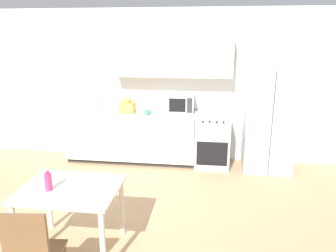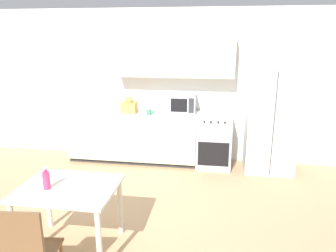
# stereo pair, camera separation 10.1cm
# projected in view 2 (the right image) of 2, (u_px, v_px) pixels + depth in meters

# --- Properties ---
(ground_plane) EXTENTS (12.00, 12.00, 0.00)m
(ground_plane) POSITION_uv_depth(u_px,v_px,m) (136.00, 212.00, 4.30)
(ground_plane) COLOR tan
(wall_back) EXTENTS (12.00, 0.38, 2.70)m
(wall_back) POSITION_uv_depth(u_px,v_px,m) (164.00, 80.00, 5.88)
(wall_back) COLOR silver
(wall_back) RESTS_ON ground_plane
(kitchen_counter) EXTENTS (2.33, 0.61, 0.93)m
(kitchen_counter) POSITION_uv_depth(u_px,v_px,m) (133.00, 136.00, 5.95)
(kitchen_counter) COLOR #333333
(kitchen_counter) RESTS_ON ground_plane
(oven_range) EXTENTS (0.59, 0.64, 0.93)m
(oven_range) POSITION_uv_depth(u_px,v_px,m) (214.00, 140.00, 5.72)
(oven_range) COLOR #B7BABC
(oven_range) RESTS_ON ground_plane
(refrigerator) EXTENTS (0.79, 0.71, 1.75)m
(refrigerator) POSITION_uv_depth(u_px,v_px,m) (271.00, 120.00, 5.45)
(refrigerator) COLOR silver
(refrigerator) RESTS_ON ground_plane
(kitchen_sink) EXTENTS (0.73, 0.43, 0.22)m
(kitchen_sink) POSITION_uv_depth(u_px,v_px,m) (96.00, 110.00, 5.93)
(kitchen_sink) COLOR #B7BABC
(kitchen_sink) RESTS_ON kitchen_counter
(microwave) EXTENTS (0.44, 0.34, 0.32)m
(microwave) POSITION_uv_depth(u_px,v_px,m) (183.00, 103.00, 5.74)
(microwave) COLOR #B7BABC
(microwave) RESTS_ON kitchen_counter
(coffee_mug) EXTENTS (0.13, 0.09, 0.09)m
(coffee_mug) POSITION_uv_depth(u_px,v_px,m) (149.00, 112.00, 5.59)
(coffee_mug) COLOR #3F8C66
(coffee_mug) RESTS_ON kitchen_counter
(grocery_bag_0) EXTENTS (0.26, 0.22, 0.29)m
(grocery_bag_0) POSITION_uv_depth(u_px,v_px,m) (129.00, 106.00, 5.72)
(grocery_bag_0) COLOR #DB994C
(grocery_bag_0) RESTS_ON kitchen_counter
(dining_table) EXTENTS (1.01, 0.80, 0.73)m
(dining_table) POSITION_uv_depth(u_px,v_px,m) (69.00, 196.00, 3.43)
(dining_table) COLOR beige
(dining_table) RESTS_ON ground_plane
(dining_chair_near) EXTENTS (0.44, 0.44, 0.93)m
(dining_chair_near) POSITION_uv_depth(u_px,v_px,m) (27.00, 250.00, 2.71)
(dining_chair_near) COLOR brown
(dining_chair_near) RESTS_ON ground_plane
(drink_bottle) EXTENTS (0.07, 0.07, 0.24)m
(drink_bottle) POSITION_uv_depth(u_px,v_px,m) (46.00, 180.00, 3.33)
(drink_bottle) COLOR #DB386B
(drink_bottle) RESTS_ON dining_table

